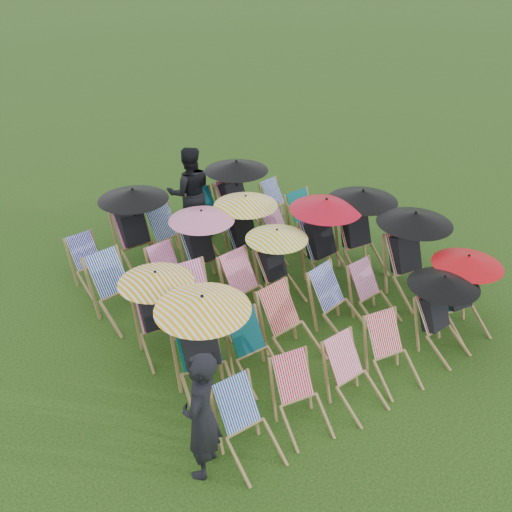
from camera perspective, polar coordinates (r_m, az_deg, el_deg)
ground at (r=9.32m, az=1.39°, el=-5.06°), size 100.00×100.00×0.00m
deckchair_0 at (r=6.79m, az=-0.74°, el=-16.69°), size 0.61×0.83×0.88m
deckchair_1 at (r=7.14m, az=4.59°, el=-13.99°), size 0.71×0.88×0.86m
deckchair_2 at (r=7.50m, az=9.94°, el=-11.78°), size 0.59×0.81×0.87m
deckchair_3 at (r=7.95m, az=13.59°, el=-9.42°), size 0.72×0.89×0.87m
deckchair_4 at (r=8.53m, az=18.13°, el=-5.45°), size 1.00×1.05×1.18m
deckchair_5 at (r=9.05m, az=20.12°, el=-3.44°), size 1.03×1.09×1.22m
deckchair_6 at (r=7.34m, az=-5.22°, el=-9.01°), size 1.22×1.31×1.45m
deckchair_7 at (r=7.76m, az=-0.05°, el=-9.45°), size 0.60×0.82×0.87m
deckchair_8 at (r=8.11m, az=3.62°, el=-7.02°), size 0.72×0.95×0.98m
deckchair_9 at (r=8.67m, az=8.36°, el=-4.68°), size 0.77×0.96×0.95m
deckchair_10 at (r=9.05m, az=11.77°, el=-3.72°), size 0.61×0.82×0.85m
deckchair_11 at (r=9.59m, az=15.36°, el=0.24°), size 1.21×1.29×1.44m
deckchair_12 at (r=8.18m, az=-9.76°, el=-5.53°), size 1.07×1.13×1.26m
deckchair_13 at (r=8.52m, az=-5.73°, el=-4.90°), size 0.77×1.00×1.02m
deckchair_14 at (r=8.88m, az=-0.60°, el=-3.26°), size 0.73×0.95×0.97m
deckchair_15 at (r=9.23m, az=2.25°, el=-0.76°), size 1.01×1.08×1.20m
deckchair_16 at (r=9.74m, az=7.07°, el=1.72°), size 1.22×1.28×1.45m
deckchair_17 at (r=10.16m, az=10.48°, el=2.67°), size 1.22×1.29×1.44m
deckchair_18 at (r=9.05m, az=-13.56°, el=-3.35°), size 0.77×1.00×1.01m
deckchair_19 at (r=9.41m, az=-8.38°, el=-1.89°), size 0.61×0.82×0.86m
deckchair_20 at (r=9.62m, az=-5.23°, el=0.94°), size 1.10×1.14×1.31m
deckchair_21 at (r=10.06m, az=-0.87°, el=2.52°), size 1.12×1.17×1.33m
deckchair_22 at (r=10.57m, az=2.69°, el=2.33°), size 0.67×0.86×0.86m
deckchair_23 at (r=10.87m, az=5.52°, el=3.42°), size 0.72×0.95×0.99m
deckchair_24 at (r=10.01m, az=-16.10°, el=-0.76°), size 0.62×0.82×0.85m
deckchair_25 at (r=10.24m, az=-11.84°, el=2.78°), size 1.22×1.27×1.45m
deckchair_26 at (r=10.50m, az=-8.44°, el=2.17°), size 0.79×0.99×0.98m
deckchair_27 at (r=10.96m, az=-4.26°, el=3.71°), size 0.78×0.99×0.98m
deckchair_28 at (r=11.19m, az=-1.73°, el=5.97°), size 1.23×1.32×1.46m
deckchair_29 at (r=11.77m, az=2.46°, el=5.33°), size 0.67×0.84×0.83m
person_left at (r=6.40m, az=-5.47°, el=-15.63°), size 0.72×0.69×1.65m
person_rear at (r=11.08m, az=-6.63°, el=6.32°), size 1.09×0.99×1.82m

